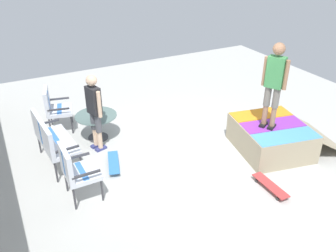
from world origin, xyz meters
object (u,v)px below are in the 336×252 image
Objects in this scene: patio_bench at (50,138)px; skateboard_spare at (270,186)px; skateboard_by_bench at (114,163)px; patio_chair_near_house at (54,106)px; person_watching at (94,108)px; person_skater at (274,80)px; patio_table at (97,122)px; patio_chair_by_wall at (74,168)px; skate_ramp at (272,137)px.

skateboard_spare is (-2.56, -3.25, -0.53)m from patio_bench.
skateboard_by_bench and skateboard_spare have the same top height.
patio_chair_near_house is 2.19m from skateboard_by_bench.
person_watching is 3.69m from skateboard_spare.
person_watching is 3.55m from person_skater.
skateboard_by_bench is at bearing 176.94° from patio_table.
patio_chair_by_wall is at bearing -172.81° from patio_bench.
patio_bench is at bearing 166.17° from patio_chair_near_house.
patio_bench and patio_chair_by_wall have the same top height.
patio_chair_by_wall is 1.24× the size of skateboard_by_bench.
person_watching reaches higher than patio_chair_by_wall.
patio_chair_by_wall is (-2.63, 0.20, 0.00)m from patio_chair_near_house.
person_skater is (-2.97, -3.62, 0.99)m from patio_chair_near_house.
person_watching is 2.05× the size of skateboard_spare.
person_watching is (0.20, -0.96, 0.34)m from patio_bench.
skate_ramp is 3.77m from patio_table.
skateboard_spare is at bearing -131.37° from skateboard_by_bench.
patio_chair_near_house is at bearing -13.83° from patio_bench.
patio_chair_near_house is at bearing 50.65° from person_skater.
skateboard_by_bench is (-0.79, -0.06, -0.87)m from person_watching.
patio_chair_near_house is 2.64m from patio_chair_by_wall.
patio_table is 3.85m from skateboard_spare.
skateboard_by_bench is at bearing -54.65° from patio_chair_by_wall.
person_watching is (1.72, 3.22, 0.65)m from skate_ramp.
patio_chair_near_house is at bearing 35.99° from skateboard_spare.
patio_bench is 1.27× the size of patio_chair_near_house.
person_watching is at bearing 39.72° from skateboard_spare.
patio_bench reaches higher than skateboard_by_bench.
patio_chair_near_house reaches higher than skateboard_spare.
patio_table is 1.09× the size of skateboard_by_bench.
skate_ramp is at bearing -110.01° from patio_bench.
person_skater is (-0.02, 0.20, 1.31)m from skate_ramp.
patio_table is 0.70m from person_watching.
skateboard_spare is (-1.36, -3.10, -0.53)m from patio_chair_by_wall.
skateboard_by_bench is (-0.59, -1.01, -0.53)m from patio_bench.
patio_bench is 4.38m from person_skater.
patio_chair_near_house reaches higher than skate_ramp.
person_watching is at bearing -78.29° from patio_bench.
patio_table is 3.80m from person_skater.
skateboard_spare is at bearing 144.44° from person_skater.
person_skater reaches higher than skateboard_spare.
patio_chair_near_house is 1.00× the size of patio_chair_by_wall.
patio_chair_by_wall reaches higher than skateboard_spare.
patio_bench is at bearing 59.71° from skateboard_by_bench.
patio_bench is 0.75× the size of person_skater.
patio_table is at bearing 55.53° from skate_ramp.
patio_chair_by_wall reaches higher than skate_ramp.
person_watching is 1.18m from skateboard_by_bench.
patio_chair_by_wall is 1.27× the size of skateboard_spare.
patio_chair_near_house is at bearing 26.17° from person_watching.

